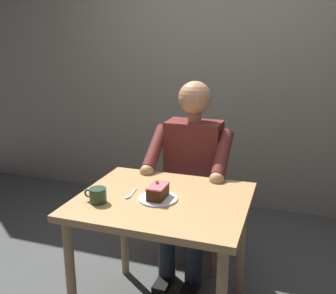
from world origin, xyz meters
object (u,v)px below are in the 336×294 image
object	(u,v)px
dessert_spoon	(130,195)
dining_table	(163,215)
cake_slice	(158,191)
seated_person	(191,175)
coffee_cup	(98,195)
chair	(196,190)

from	to	relation	value
dessert_spoon	dining_table	bearing A→B (deg)	-169.93
dining_table	dessert_spoon	distance (m)	0.21
cake_slice	dessert_spoon	size ratio (longest dim) A/B	0.94
dining_table	seated_person	distance (m)	0.55
cake_slice	dessert_spoon	world-z (taller)	cake_slice
cake_slice	coffee_cup	distance (m)	0.31
chair	cake_slice	distance (m)	0.80
coffee_cup	cake_slice	bearing A→B (deg)	-154.70
coffee_cup	dessert_spoon	distance (m)	0.18
chair	seated_person	distance (m)	0.24
dining_table	cake_slice	size ratio (longest dim) A/B	6.60
dining_table	dessert_spoon	size ratio (longest dim) A/B	6.21
seated_person	coffee_cup	size ratio (longest dim) A/B	10.58
dining_table	seated_person	xyz separation A→B (m)	(0.00, -0.55, 0.04)
dining_table	cake_slice	bearing A→B (deg)	61.99
chair	dining_table	bearing A→B (deg)	90.00
seated_person	dining_table	bearing A→B (deg)	90.00
seated_person	dessert_spoon	bearing A→B (deg)	73.34
dining_table	coffee_cup	distance (m)	0.36
chair	seated_person	world-z (taller)	seated_person
dining_table	dessert_spoon	world-z (taller)	dessert_spoon
seated_person	dessert_spoon	xyz separation A→B (m)	(0.17, 0.58, 0.07)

